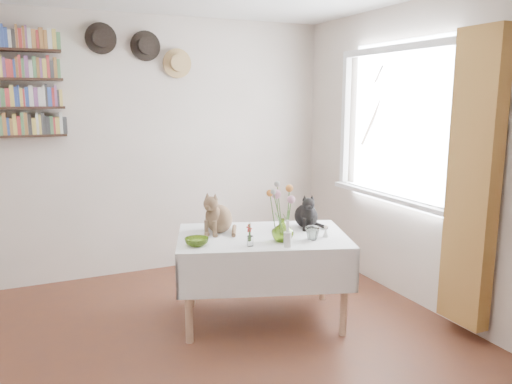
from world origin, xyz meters
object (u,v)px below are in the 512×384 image
tabby_cat (219,211)px  dining_table (262,256)px  black_cat (306,210)px  flower_vase (283,230)px

tabby_cat → dining_table: bearing=9.5°
black_cat → flower_vase: 0.46m
black_cat → flower_vase: (-0.36, -0.28, -0.06)m
black_cat → flower_vase: black_cat is taller
tabby_cat → flower_vase: tabby_cat is taller
dining_table → tabby_cat: (-0.27, 0.22, 0.34)m
tabby_cat → flower_vase: bearing=-3.8°
dining_table → black_cat: black_cat is taller
tabby_cat → black_cat: (0.69, -0.16, -0.02)m
dining_table → flower_vase: 0.34m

